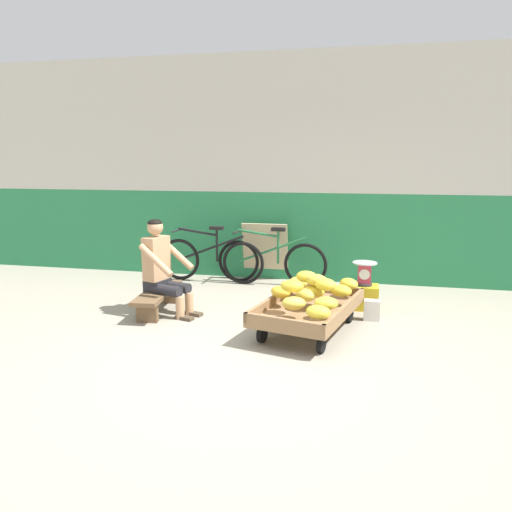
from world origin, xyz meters
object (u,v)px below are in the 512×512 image
at_px(weighing_scale, 364,273).
at_px(bicycle_near_left, 211,259).
at_px(low_bench, 158,296).
at_px(vendor_seated, 162,267).
at_px(sign_board, 265,251).
at_px(shopping_bag, 372,310).
at_px(plastic_crate, 363,297).
at_px(banana_cart, 309,310).
at_px(bicycle_far_left, 271,261).

xyz_separation_m(weighing_scale, bicycle_near_left, (-2.27, 0.91, -0.10)).
relative_size(low_bench, vendor_seated, 0.98).
height_order(low_bench, sign_board, sign_board).
bearing_deg(vendor_seated, shopping_bag, 5.82).
relative_size(low_bench, weighing_scale, 3.74).
relative_size(plastic_crate, shopping_bag, 1.50).
height_order(banana_cart, plastic_crate, banana_cart).
relative_size(vendor_seated, sign_board, 1.29).
height_order(low_bench, weighing_scale, weighing_scale).
relative_size(plastic_crate, sign_board, 0.41).
bearing_deg(bicycle_near_left, weighing_scale, -21.81).
xyz_separation_m(low_bench, vendor_seated, (0.08, -0.02, 0.37)).
relative_size(banana_cart, low_bench, 1.43).
height_order(weighing_scale, sign_board, sign_board).
xyz_separation_m(bicycle_near_left, bicycle_far_left, (0.92, 0.05, 0.00)).
height_order(plastic_crate, shopping_bag, plastic_crate).
distance_m(low_bench, vendor_seated, 0.38).
height_order(banana_cart, bicycle_near_left, bicycle_near_left).
distance_m(weighing_scale, bicycle_far_left, 1.66).
bearing_deg(plastic_crate, low_bench, -164.93).
relative_size(banana_cart, plastic_crate, 4.44).
relative_size(banana_cart, sign_board, 1.81).
xyz_separation_m(weighing_scale, shopping_bag, (0.09, -0.43, -0.33)).
relative_size(low_bench, bicycle_near_left, 0.68).
bearing_deg(banana_cart, plastic_crate, 59.13).
height_order(bicycle_far_left, sign_board, sign_board).
bearing_deg(bicycle_far_left, banana_cart, -68.36).
distance_m(plastic_crate, sign_board, 1.96).
bearing_deg(plastic_crate, shopping_bag, -77.65).
relative_size(banana_cart, bicycle_far_left, 0.96).
height_order(plastic_crate, bicycle_far_left, bicycle_far_left).
bearing_deg(banana_cart, weighing_scale, 59.10).
height_order(banana_cart, bicycle_far_left, bicycle_far_left).
bearing_deg(weighing_scale, low_bench, -164.95).
bearing_deg(banana_cart, vendor_seated, 170.89).
distance_m(low_bench, bicycle_far_left, 1.97).
relative_size(low_bench, plastic_crate, 3.12).
bearing_deg(vendor_seated, bicycle_near_left, 86.46).
height_order(bicycle_far_left, shopping_bag, bicycle_far_left).
relative_size(low_bench, shopping_bag, 4.67).
height_order(vendor_seated, weighing_scale, vendor_seated).
xyz_separation_m(banana_cart, low_bench, (-1.87, 0.31, -0.04)).
xyz_separation_m(low_bench, sign_board, (0.96, 1.90, 0.24)).
height_order(low_bench, bicycle_far_left, bicycle_far_left).
distance_m(low_bench, shopping_bag, 2.56).
xyz_separation_m(bicycle_far_left, sign_board, (-0.15, 0.28, 0.09)).
distance_m(plastic_crate, shopping_bag, 0.44).
relative_size(bicycle_far_left, shopping_bag, 6.92).
height_order(banana_cart, vendor_seated, vendor_seated).
xyz_separation_m(banana_cart, vendor_seated, (-1.79, 0.29, 0.33)).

